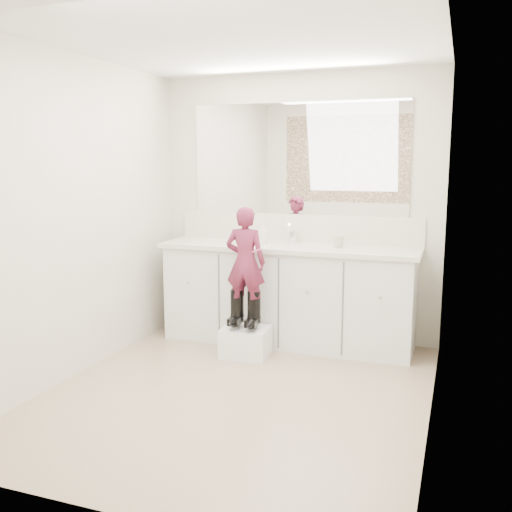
% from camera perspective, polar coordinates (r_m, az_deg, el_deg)
% --- Properties ---
extents(floor, '(3.00, 3.00, 0.00)m').
position_cam_1_polar(floor, '(4.14, -1.87, -13.54)').
color(floor, '#8C705C').
rests_on(floor, ground).
extents(ceiling, '(3.00, 3.00, 0.00)m').
position_cam_1_polar(ceiling, '(3.90, -2.07, 21.03)').
color(ceiling, white).
rests_on(ceiling, wall_back).
extents(wall_back, '(2.60, 0.00, 2.60)m').
position_cam_1_polar(wall_back, '(5.25, 4.15, 4.85)').
color(wall_back, beige).
rests_on(wall_back, floor).
extents(wall_front, '(2.60, 0.00, 2.60)m').
position_cam_1_polar(wall_front, '(2.52, -14.73, -0.36)').
color(wall_front, beige).
rests_on(wall_front, floor).
extents(wall_left, '(0.00, 3.00, 3.00)m').
position_cam_1_polar(wall_left, '(4.48, -17.61, 3.66)').
color(wall_left, beige).
rests_on(wall_left, floor).
extents(wall_right, '(0.00, 3.00, 3.00)m').
position_cam_1_polar(wall_right, '(3.57, 17.82, 2.28)').
color(wall_right, beige).
rests_on(wall_right, floor).
extents(vanity_cabinet, '(2.20, 0.55, 0.85)m').
position_cam_1_polar(vanity_cabinet, '(5.11, 3.20, -4.07)').
color(vanity_cabinet, silver).
rests_on(vanity_cabinet, floor).
extents(countertop, '(2.28, 0.58, 0.04)m').
position_cam_1_polar(countertop, '(5.01, 3.20, 0.85)').
color(countertop, beige).
rests_on(countertop, vanity_cabinet).
extents(backsplash, '(2.28, 0.03, 0.25)m').
position_cam_1_polar(backsplash, '(5.26, 4.08, 2.83)').
color(backsplash, beige).
rests_on(backsplash, countertop).
extents(mirror, '(2.00, 0.02, 1.00)m').
position_cam_1_polar(mirror, '(5.23, 4.17, 9.65)').
color(mirror, white).
rests_on(mirror, wall_back).
extents(dot_panel, '(2.00, 0.01, 1.20)m').
position_cam_1_polar(dot_panel, '(2.50, -15.04, 9.91)').
color(dot_panel, '#472819').
rests_on(dot_panel, wall_front).
extents(faucet, '(0.08, 0.08, 0.10)m').
position_cam_1_polar(faucet, '(5.16, 3.74, 1.87)').
color(faucet, silver).
rests_on(faucet, countertop).
extents(cup, '(0.12, 0.12, 0.10)m').
position_cam_1_polar(cup, '(4.91, 8.22, 1.41)').
color(cup, '#BEB698').
rests_on(cup, countertop).
extents(soap_bottle, '(0.10, 0.10, 0.19)m').
position_cam_1_polar(soap_bottle, '(5.13, 0.59, 2.36)').
color(soap_bottle, white).
rests_on(soap_bottle, countertop).
extents(step_stool, '(0.40, 0.34, 0.25)m').
position_cam_1_polar(step_stool, '(4.83, -1.04, -8.58)').
color(step_stool, white).
rests_on(step_stool, floor).
extents(boot_left, '(0.13, 0.22, 0.32)m').
position_cam_1_polar(boot_left, '(4.78, -1.90, -5.26)').
color(boot_left, black).
rests_on(boot_left, step_stool).
extents(boot_right, '(0.13, 0.22, 0.32)m').
position_cam_1_polar(boot_right, '(4.73, -0.20, -5.42)').
color(boot_right, black).
rests_on(boot_right, step_stool).
extents(toddler, '(0.35, 0.24, 0.92)m').
position_cam_1_polar(toddler, '(4.67, -1.07, -0.61)').
color(toddler, '#9E3055').
rests_on(toddler, step_stool).
extents(toothbrush, '(0.14, 0.02, 0.06)m').
position_cam_1_polar(toothbrush, '(4.61, -0.33, 0.43)').
color(toothbrush, pink).
rests_on(toothbrush, toddler).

